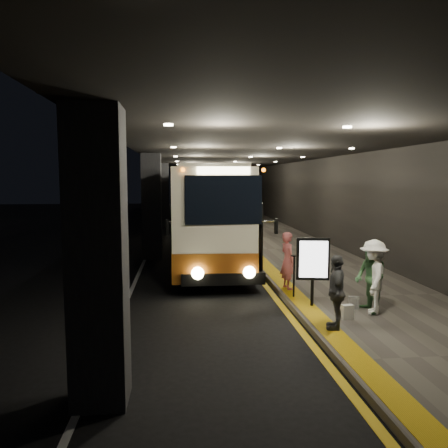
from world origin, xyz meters
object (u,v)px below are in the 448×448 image
coach_second (196,200)px  coach_third (192,195)px  passenger_waiting_green (370,278)px  passenger_waiting_grey (336,292)px  bag_plain (347,312)px  info_sign (313,260)px  passenger_boarding (288,261)px  coach_main (210,217)px  bag_polka (353,303)px  stanchion_post (294,276)px  passenger_waiting_white (374,276)px

coach_second → coach_third: bearing=86.7°
passenger_waiting_green → passenger_waiting_grey: passenger_waiting_green is taller
bag_plain → info_sign: (-0.50, 1.07, 1.01)m
info_sign → passenger_boarding: bearing=106.6°
passenger_waiting_green → passenger_waiting_grey: size_ratio=1.05×
coach_main → bag_polka: (3.06, -7.68, -1.47)m
coach_third → bag_polka: size_ratio=36.12×
coach_second → bag_polka: 21.81m
coach_third → passenger_boarding: coach_third is taller
coach_third → bag_plain: 34.17m
stanchion_post → passenger_waiting_white: bearing=-45.1°
coach_main → passenger_boarding: coach_main is taller
coach_third → passenger_boarding: 31.26m
passenger_boarding → bag_polka: size_ratio=5.29×
coach_main → info_sign: size_ratio=6.86×
coach_main → coach_second: size_ratio=1.00×
coach_second → passenger_waiting_green: 22.13m
coach_main → bag_polka: size_ratio=37.70×
coach_main → coach_second: coach_second is taller
coach_main → stanchion_post: 6.83m
passenger_boarding → bag_polka: bearing=-163.9°
bag_plain → coach_third: bearing=94.5°
info_sign → coach_third: bearing=104.0°
stanchion_post → passenger_waiting_green: bearing=-45.8°
passenger_boarding → passenger_waiting_white: size_ratio=0.95×
bag_polka → info_sign: info_sign is taller
info_sign → coach_main: bearing=116.2°
passenger_waiting_green → coach_second: bearing=-176.2°
coach_main → info_sign: coach_main is taller
coach_second → passenger_boarding: bearing=-87.1°
coach_main → coach_second: (-0.12, 13.85, 0.00)m
bag_polka → stanchion_post: (-1.20, 1.19, 0.41)m
passenger_boarding → stanchion_post: 0.95m
info_sign → bag_polka: bearing=-9.0°
passenger_waiting_green → passenger_boarding: bearing=-154.8°
coach_third → passenger_waiting_green: (3.40, -33.61, -0.71)m
bag_polka → passenger_waiting_green: bearing=-50.0°
coach_third → bag_plain: (2.69, -34.04, -1.40)m
coach_second → bag_polka: size_ratio=37.56×
coach_main → coach_third: 25.62m
passenger_boarding → stanchion_post: passenger_boarding is taller
coach_second → stanchion_post: 20.46m
coach_main → stanchion_post: size_ratio=10.43×
bag_plain → passenger_waiting_white: bearing=27.0°
coach_second → passenger_waiting_green: bearing=-84.1°
coach_second → stanchion_post: coach_second is taller
coach_second → passenger_waiting_grey: 23.01m
passenger_boarding → bag_polka: (1.15, -2.10, -0.68)m
coach_third → bag_polka: coach_third is taller
passenger_waiting_white → passenger_waiting_grey: size_ratio=1.10×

